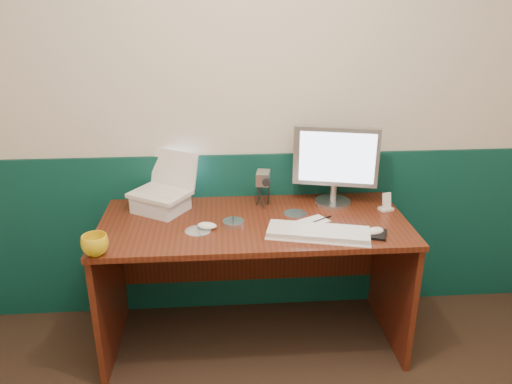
{
  "coord_description": "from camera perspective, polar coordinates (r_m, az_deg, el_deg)",
  "views": [
    {
      "loc": [
        -0.24,
        -0.98,
        1.84
      ],
      "look_at": [
        -0.07,
        1.23,
        0.97
      ],
      "focal_mm": 35.0,
      "sensor_mm": 36.0,
      "label": 1
    }
  ],
  "objects": [
    {
      "name": "cd_spindle",
      "position": [
        2.56,
        -2.6,
        -3.53
      ],
      "size": [
        0.11,
        0.11,
        0.02
      ],
      "primitive_type": "cylinder",
      "color": "#AFB4C0",
      "rests_on": "desk"
    },
    {
      "name": "back_wall",
      "position": [
        2.8,
        0.7,
        9.29
      ],
      "size": [
        3.5,
        0.04,
        2.5
      ],
      "primitive_type": "cube",
      "color": "beige",
      "rests_on": "ground"
    },
    {
      "name": "camcorder",
      "position": [
        2.75,
        0.81,
        0.3
      ],
      "size": [
        0.11,
        0.14,
        0.2
      ],
      "primitive_type": null,
      "rotation": [
        0.0,
        0.0,
        -0.18
      ],
      "color": "#A4A4A9",
      "rests_on": "desk"
    },
    {
      "name": "keyboard",
      "position": [
        2.46,
        7.13,
        -4.7
      ],
      "size": [
        0.52,
        0.28,
        0.03
      ],
      "primitive_type": "cube",
      "rotation": [
        0.0,
        0.0,
        -0.25
      ],
      "color": "white",
      "rests_on": "desk"
    },
    {
      "name": "desk",
      "position": [
        2.78,
        -0.23,
        -10.32
      ],
      "size": [
        1.6,
        0.7,
        0.75
      ],
      "primitive_type": "cube",
      "color": "#3D1B0B",
      "rests_on": "ground"
    },
    {
      "name": "mouse_left",
      "position": [
        2.52,
        -5.62,
        -3.85
      ],
      "size": [
        0.11,
        0.08,
        0.03
      ],
      "primitive_type": "ellipsoid",
      "rotation": [
        0.0,
        0.0,
        -0.29
      ],
      "color": "white",
      "rests_on": "desk"
    },
    {
      "name": "monitor",
      "position": [
        2.77,
        9.01,
        3.1
      ],
      "size": [
        0.48,
        0.24,
        0.46
      ],
      "primitive_type": null,
      "rotation": [
        0.0,
        0.0,
        -0.25
      ],
      "color": "#ADADB2",
      "rests_on": "desk"
    },
    {
      "name": "pda",
      "position": [
        2.52,
        13.89,
        -4.73
      ],
      "size": [
        0.11,
        0.14,
        0.01
      ],
      "primitive_type": "cube",
      "rotation": [
        0.0,
        0.0,
        -0.37
      ],
      "color": "black",
      "rests_on": "desk"
    },
    {
      "name": "pen",
      "position": [
        2.63,
        7.39,
        -3.16
      ],
      "size": [
        0.13,
        0.09,
        0.01
      ],
      "primitive_type": "cylinder",
      "rotation": [
        0.0,
        1.57,
        0.58
      ],
      "color": "black",
      "rests_on": "desk"
    },
    {
      "name": "mug",
      "position": [
        2.37,
        -17.92,
        -5.78
      ],
      "size": [
        0.12,
        0.12,
        0.1
      ],
      "primitive_type": "imported",
      "rotation": [
        0.0,
        0.0,
        -0.02
      ],
      "color": "gold",
      "rests_on": "desk"
    },
    {
      "name": "wainscot",
      "position": [
        3.04,
        0.65,
        -4.71
      ],
      "size": [
        3.48,
        0.02,
        1.0
      ],
      "primitive_type": "cube",
      "color": "#073232",
      "rests_on": "ground"
    },
    {
      "name": "dock",
      "position": [
        2.82,
        14.62,
        -1.87
      ],
      "size": [
        0.09,
        0.07,
        0.01
      ],
      "primitive_type": "cube",
      "rotation": [
        0.0,
        0.0,
        0.31
      ],
      "color": "silver",
      "rests_on": "desk"
    },
    {
      "name": "papers",
      "position": [
        2.61,
        6.56,
        -3.33
      ],
      "size": [
        0.18,
        0.16,
        0.0
      ],
      "primitive_type": "cube",
      "rotation": [
        0.0,
        0.0,
        0.49
      ],
      "color": "white",
      "rests_on": "desk"
    },
    {
      "name": "laptop_riser",
      "position": [
        2.76,
        -10.84,
        -1.28
      ],
      "size": [
        0.33,
        0.32,
        0.09
      ],
      "primitive_type": "cube",
      "rotation": [
        0.0,
        0.0,
        -0.57
      ],
      "color": "silver",
      "rests_on": "desk"
    },
    {
      "name": "mouse_right",
      "position": [
        2.52,
        13.41,
        -4.36
      ],
      "size": [
        0.12,
        0.09,
        0.03
      ],
      "primitive_type": "ellipsoid",
      "rotation": [
        0.0,
        0.0,
        0.41
      ],
      "color": "white",
      "rests_on": "desk"
    },
    {
      "name": "laptop",
      "position": [
        2.7,
        -11.09,
        1.98
      ],
      "size": [
        0.37,
        0.35,
        0.24
      ],
      "primitive_type": null,
      "rotation": [
        0.0,
        0.0,
        -0.57
      ],
      "color": "white",
      "rests_on": "laptop_riser"
    },
    {
      "name": "music_player",
      "position": [
        2.8,
        14.71,
        -0.94
      ],
      "size": [
        0.05,
        0.04,
        0.09
      ],
      "primitive_type": "cube",
      "rotation": [
        -0.17,
        0.0,
        0.31
      ],
      "color": "white",
      "rests_on": "dock"
    },
    {
      "name": "cd_loose_b",
      "position": [
        2.7,
        4.51,
        -2.45
      ],
      "size": [
        0.12,
        0.12,
        0.0
      ],
      "primitive_type": "cylinder",
      "color": "silver",
      "rests_on": "desk"
    },
    {
      "name": "cd_loose_a",
      "position": [
        2.51,
        -6.63,
        -4.41
      ],
      "size": [
        0.13,
        0.13,
        0.0
      ],
      "primitive_type": "cylinder",
      "color": "silver",
      "rests_on": "desk"
    }
  ]
}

